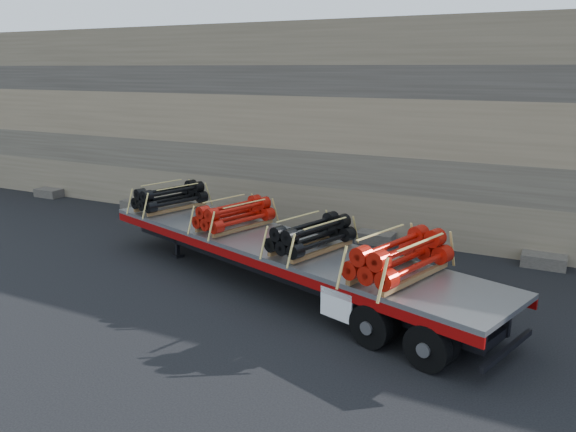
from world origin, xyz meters
name	(u,v)px	position (x,y,z in m)	size (l,w,h in m)	color
ground	(249,280)	(0.00, 0.00, 0.00)	(120.00, 120.00, 0.00)	black
rock_wall	(341,127)	(0.00, 6.50, 3.50)	(44.00, 3.00, 7.00)	#7A6B54
trailer	(281,264)	(0.97, -0.01, 0.60)	(12.09, 2.32, 1.21)	#9D9FA4
bundle_front	(170,197)	(-3.70, 1.47, 1.59)	(1.07, 2.14, 0.76)	black
bundle_midfront	(235,215)	(-0.75, 0.54, 1.58)	(1.06, 2.11, 0.75)	#A91209
bundle_midrear	(311,236)	(1.97, -0.32, 1.59)	(1.07, 2.14, 0.76)	black
bundle_rear	(400,258)	(4.36, -1.08, 1.64)	(1.21, 2.42, 0.86)	#A91209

